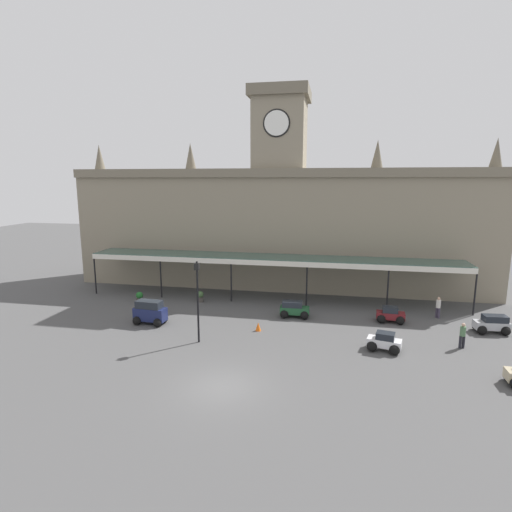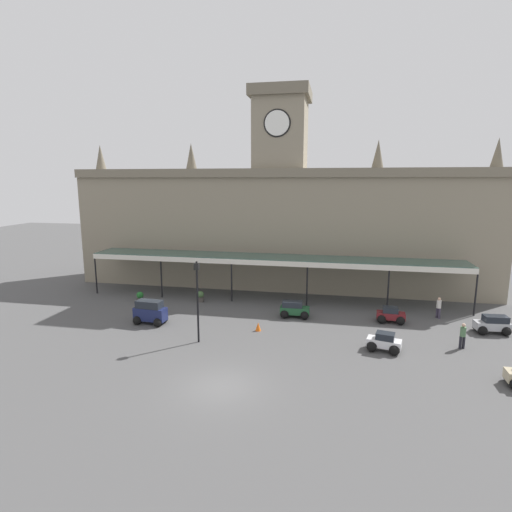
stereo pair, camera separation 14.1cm
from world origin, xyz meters
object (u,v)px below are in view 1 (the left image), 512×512
object	(u,v)px
traffic_cone	(258,327)
planter_forecourt_centre	(200,296)
car_white_sedan	(384,343)
car_silver_estate	(492,325)
car_maroon_sedan	(390,316)
car_green_estate	(294,310)
planter_near_kerb	(140,297)
pedestrian_near_entrance	(463,335)
pedestrian_beside_cars	(438,307)
car_navy_van	(150,313)
victorian_lamppost	(198,293)

from	to	relation	value
traffic_cone	planter_forecourt_centre	xyz separation A→B (m)	(-6.30, 5.88, 0.18)
car_white_sedan	planter_forecourt_centre	world-z (taller)	car_white_sedan
car_silver_estate	car_white_sedan	world-z (taller)	car_silver_estate
planter_forecourt_centre	car_maroon_sedan	bearing A→B (deg)	-8.00
car_white_sedan	car_green_estate	size ratio (longest dim) A/B	0.96
car_maroon_sedan	planter_near_kerb	world-z (taller)	car_maroon_sedan
pedestrian_near_entrance	planter_near_kerb	bearing A→B (deg)	168.24
planter_forecourt_centre	planter_near_kerb	size ratio (longest dim) A/B	1.00
pedestrian_near_entrance	planter_forecourt_centre	xyz separation A→B (m)	(-19.58, 6.38, -0.42)
car_green_estate	traffic_cone	world-z (taller)	car_green_estate
car_green_estate	planter_near_kerb	world-z (taller)	car_green_estate
pedestrian_beside_cars	planter_forecourt_centre	bearing A→B (deg)	178.46
planter_near_kerb	car_white_sedan	bearing A→B (deg)	-18.12
car_green_estate	car_navy_van	bearing A→B (deg)	-161.12
car_silver_estate	planter_near_kerb	xyz separation A→B (m)	(-27.53, 1.88, -0.07)
car_maroon_sedan	pedestrian_beside_cars	distance (m)	4.12
pedestrian_near_entrance	victorian_lamppost	size ratio (longest dim) A/B	0.31
car_white_sedan	traffic_cone	xyz separation A→B (m)	(-8.39, 1.83, -0.19)
car_silver_estate	car_green_estate	bearing A→B (deg)	177.22
car_white_sedan	car_silver_estate	bearing A→B (deg)	30.75
car_navy_van	car_green_estate	distance (m)	10.96
car_white_sedan	traffic_cone	distance (m)	8.59
car_white_sedan	pedestrian_beside_cars	xyz separation A→B (m)	(4.77, 7.19, 0.41)
car_silver_estate	victorian_lamppost	distance (m)	20.55
pedestrian_near_entrance	victorian_lamppost	xyz separation A→B (m)	(-16.75, -2.26, 2.44)
pedestrian_near_entrance	car_navy_van	bearing A→B (deg)	178.95
car_navy_van	planter_near_kerb	world-z (taller)	car_navy_van
traffic_cone	pedestrian_near_entrance	bearing A→B (deg)	-2.14
pedestrian_near_entrance	planter_near_kerb	world-z (taller)	pedestrian_near_entrance
traffic_cone	planter_near_kerb	xyz separation A→B (m)	(-11.41, 4.65, 0.18)
car_navy_van	pedestrian_beside_cars	size ratio (longest dim) A/B	1.48
victorian_lamppost	planter_forecourt_centre	xyz separation A→B (m)	(-2.83, 8.64, -2.86)
car_navy_van	pedestrian_beside_cars	xyz separation A→B (m)	(21.32, 5.46, 0.10)
planter_forecourt_centre	planter_near_kerb	distance (m)	5.26
car_silver_estate	planter_forecourt_centre	bearing A→B (deg)	172.09
car_green_estate	pedestrian_beside_cars	world-z (taller)	pedestrian_beside_cars
car_silver_estate	planter_forecourt_centre	size ratio (longest dim) A/B	2.41
victorian_lamppost	planter_near_kerb	distance (m)	11.23
car_silver_estate	pedestrian_near_entrance	distance (m)	4.34
car_maroon_sedan	pedestrian_near_entrance	xyz separation A→B (m)	(3.85, -4.17, 0.41)
car_navy_van	planter_near_kerb	size ratio (longest dim) A/B	2.57
victorian_lamppost	planter_near_kerb	xyz separation A→B (m)	(-7.94, 7.40, -2.86)
car_navy_van	traffic_cone	distance (m)	8.18
pedestrian_beside_cars	planter_near_kerb	world-z (taller)	pedestrian_beside_cars
car_maroon_sedan	car_white_sedan	world-z (taller)	same
car_green_estate	pedestrian_beside_cars	distance (m)	11.13
traffic_cone	car_green_estate	bearing A→B (deg)	57.37
car_white_sedan	planter_near_kerb	bearing A→B (deg)	161.88
planter_near_kerb	pedestrian_near_entrance	bearing A→B (deg)	-11.76
car_silver_estate	car_maroon_sedan	size ratio (longest dim) A/B	1.10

